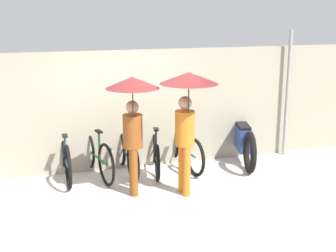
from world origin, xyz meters
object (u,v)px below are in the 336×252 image
parked_bicycle_0 (65,157)px  parked_bicycle_2 (126,154)px  pedestrian_center (187,102)px  motorcycle (243,140)px  parked_bicycle_3 (156,153)px  parked_bicycle_1 (96,156)px  pedestrian_leading (133,108)px  parked_bicycle_4 (182,149)px

parked_bicycle_0 → parked_bicycle_2: bearing=-94.8°
pedestrian_center → motorcycle: (1.68, 1.38, -1.14)m
parked_bicycle_2 → motorcycle: (2.40, 0.05, 0.05)m
parked_bicycle_0 → parked_bicycle_3: (1.67, -0.11, -0.05)m
parked_bicycle_2 → motorcycle: bearing=-90.8°
parked_bicycle_1 → pedestrian_leading: 1.61m
parked_bicycle_1 → motorcycle: 2.96m
parked_bicycle_4 → motorcycle: parked_bicycle_4 is taller
parked_bicycle_3 → pedestrian_leading: size_ratio=0.83×
parked_bicycle_0 → pedestrian_leading: (1.01, -1.17, 1.09)m
parked_bicycle_4 → parked_bicycle_1: bearing=83.7°
parked_bicycle_2 → parked_bicycle_3: parked_bicycle_2 is taller
pedestrian_leading → motorcycle: (2.50, 1.14, -1.05)m
parked_bicycle_3 → motorcycle: size_ratio=0.77×
parked_bicycle_1 → parked_bicycle_3: (1.11, -0.03, -0.04)m
parked_bicycle_3 → motorcycle: (1.84, 0.08, 0.08)m
parked_bicycle_0 → parked_bicycle_3: 1.67m
parked_bicycle_2 → pedestrian_leading: (-0.10, -1.09, 1.10)m
parked_bicycle_1 → parked_bicycle_3: bearing=-102.5°
parked_bicycle_0 → parked_bicycle_1: 0.56m
pedestrian_center → motorcycle: 2.45m
parked_bicycle_4 → pedestrian_leading: 2.00m
parked_bicycle_3 → pedestrian_leading: pedestrian_leading is taller
parked_bicycle_4 → motorcycle: 1.29m
parked_bicycle_1 → parked_bicycle_2: 0.56m
pedestrian_center → parked_bicycle_0: bearing=-42.0°
parked_bicycle_2 → parked_bicycle_3: bearing=-94.6°
parked_bicycle_1 → parked_bicycle_2: bearing=-101.7°
parked_bicycle_2 → pedestrian_leading: pedestrian_leading is taller
parked_bicycle_1 → motorcycle: size_ratio=0.82×
pedestrian_leading → parked_bicycle_4: bearing=-128.6°
parked_bicycle_2 → motorcycle: 2.40m
parked_bicycle_0 → pedestrian_leading: size_ratio=0.91×
parked_bicycle_4 → parked_bicycle_3: bearing=89.2°
parked_bicycle_4 → pedestrian_center: pedestrian_center is taller
parked_bicycle_0 → parked_bicycle_2: size_ratio=1.05×
parked_bicycle_2 → pedestrian_leading: size_ratio=0.86×
parked_bicycle_1 → parked_bicycle_2: size_ratio=1.02×
parked_bicycle_2 → pedestrian_leading: bearing=172.5°
parked_bicycle_1 → parked_bicycle_3: parked_bicycle_1 is taller
parked_bicycle_0 → pedestrian_center: 2.60m
parked_bicycle_1 → pedestrian_center: (1.28, -1.34, 1.18)m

